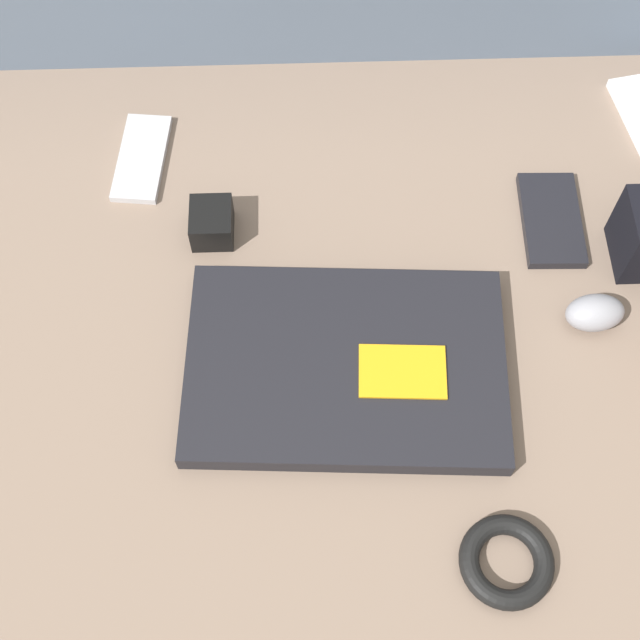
{
  "coord_description": "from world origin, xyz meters",
  "views": [
    {
      "loc": [
        -0.01,
        -0.44,
        1.0
      ],
      "look_at": [
        0.0,
        0.0,
        0.15
      ],
      "focal_mm": 50.0,
      "sensor_mm": 36.0,
      "label": 1
    }
  ],
  "objects_px": {
    "phone_silver": "(551,220)",
    "phone_small": "(142,158)",
    "laptop": "(346,366)",
    "computer_mouse": "(595,314)",
    "charger_brick": "(212,223)"
  },
  "relations": [
    {
      "from": "phone_silver",
      "to": "charger_brick",
      "type": "bearing_deg",
      "value": -178.43
    },
    {
      "from": "phone_small",
      "to": "charger_brick",
      "type": "relative_size",
      "value": 2.41
    },
    {
      "from": "laptop",
      "to": "charger_brick",
      "type": "relative_size",
      "value": 6.32
    },
    {
      "from": "computer_mouse",
      "to": "phone_silver",
      "type": "xyz_separation_m",
      "value": [
        -0.02,
        0.13,
        -0.01
      ]
    },
    {
      "from": "laptop",
      "to": "phone_silver",
      "type": "bearing_deg",
      "value": 39.55
    },
    {
      "from": "charger_brick",
      "to": "computer_mouse",
      "type": "bearing_deg",
      "value": -17.49
    },
    {
      "from": "computer_mouse",
      "to": "charger_brick",
      "type": "xyz_separation_m",
      "value": [
        -0.42,
        0.13,
        0.0
      ]
    },
    {
      "from": "phone_small",
      "to": "charger_brick",
      "type": "bearing_deg",
      "value": -43.99
    },
    {
      "from": "computer_mouse",
      "to": "phone_small",
      "type": "bearing_deg",
      "value": 149.71
    },
    {
      "from": "phone_silver",
      "to": "phone_small",
      "type": "xyz_separation_m",
      "value": [
        -0.48,
        0.11,
        -0.0
      ]
    },
    {
      "from": "laptop",
      "to": "phone_silver",
      "type": "relative_size",
      "value": 2.72
    },
    {
      "from": "laptop",
      "to": "computer_mouse",
      "type": "relative_size",
      "value": 5.11
    },
    {
      "from": "phone_silver",
      "to": "phone_small",
      "type": "distance_m",
      "value": 0.49
    },
    {
      "from": "phone_small",
      "to": "charger_brick",
      "type": "height_order",
      "value": "charger_brick"
    },
    {
      "from": "charger_brick",
      "to": "laptop",
      "type": "bearing_deg",
      "value": -51.3
    }
  ]
}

